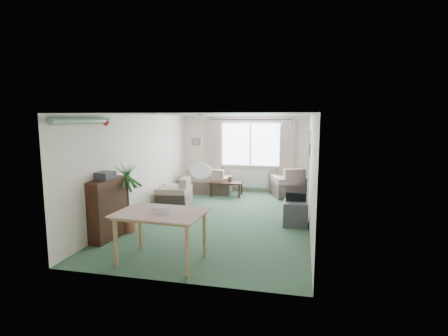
% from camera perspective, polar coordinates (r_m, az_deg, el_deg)
% --- Properties ---
extents(ground, '(6.50, 6.50, 0.00)m').
position_cam_1_polar(ground, '(8.24, -0.46, -8.24)').
color(ground, '#32543B').
extents(window, '(1.80, 0.03, 1.30)m').
position_cam_1_polar(window, '(11.07, 4.36, 3.89)').
color(window, white).
extents(curtain_rod, '(2.60, 0.03, 0.03)m').
position_cam_1_polar(curtain_rod, '(10.96, 4.34, 7.88)').
color(curtain_rod, black).
extents(curtain_left, '(0.45, 0.08, 2.00)m').
position_cam_1_polar(curtain_left, '(11.21, -1.56, 2.79)').
color(curtain_left, beige).
extents(curtain_right, '(0.45, 0.08, 2.00)m').
position_cam_1_polar(curtain_right, '(10.88, 10.28, 2.49)').
color(curtain_right, beige).
extents(radiator, '(1.20, 0.10, 0.55)m').
position_cam_1_polar(radiator, '(11.17, 4.27, -1.76)').
color(radiator, white).
extents(doorway, '(0.03, 0.95, 2.00)m').
position_cam_1_polar(doorway, '(9.98, 13.64, 0.32)').
color(doorway, black).
extents(pendant_lamp, '(0.36, 0.36, 0.36)m').
position_cam_1_polar(pendant_lamp, '(5.69, -3.80, -0.45)').
color(pendant_lamp, white).
extents(tinsel_garland, '(1.60, 1.60, 0.12)m').
position_cam_1_polar(tinsel_garland, '(6.55, -22.10, 7.14)').
color(tinsel_garland, '#196626').
extents(bauble_cluster_a, '(0.20, 0.20, 0.20)m').
position_cam_1_polar(bauble_cluster_a, '(8.60, 9.44, 7.36)').
color(bauble_cluster_a, silver).
extents(bauble_cluster_b, '(0.20, 0.20, 0.20)m').
position_cam_1_polar(bauble_cluster_b, '(7.39, 11.23, 7.18)').
color(bauble_cluster_b, silver).
extents(wall_picture_back, '(0.28, 0.03, 0.22)m').
position_cam_1_polar(wall_picture_back, '(11.46, -4.60, 4.29)').
color(wall_picture_back, brown).
extents(wall_picture_right, '(0.03, 0.24, 0.30)m').
position_cam_1_polar(wall_picture_right, '(8.93, 13.82, 2.95)').
color(wall_picture_right, brown).
extents(sofa, '(1.57, 0.89, 0.77)m').
position_cam_1_polar(sofa, '(11.01, -2.78, -1.98)').
color(sofa, beige).
rests_on(sofa, ground).
extents(armchair_corner, '(1.24, 1.21, 0.88)m').
position_cam_1_polar(armchair_corner, '(10.59, 10.74, -2.22)').
color(armchair_corner, beige).
rests_on(armchair_corner, ground).
extents(armchair_left, '(0.86, 0.91, 0.76)m').
position_cam_1_polar(armchair_left, '(9.41, -8.16, -3.86)').
color(armchair_left, beige).
rests_on(armchair_left, ground).
extents(coffee_table, '(0.96, 0.54, 0.43)m').
position_cam_1_polar(coffee_table, '(10.51, 0.39, -3.40)').
color(coffee_table, black).
rests_on(coffee_table, ground).
extents(photo_frame, '(0.12, 0.04, 0.16)m').
position_cam_1_polar(photo_frame, '(10.41, 0.93, -1.87)').
color(photo_frame, '#4D3C27').
rests_on(photo_frame, coffee_table).
extents(bookshelf, '(0.40, 0.98, 1.17)m').
position_cam_1_polar(bookshelf, '(7.16, -18.43, -6.33)').
color(bookshelf, black).
rests_on(bookshelf, ground).
extents(hifi_box, '(0.31, 0.37, 0.14)m').
position_cam_1_polar(hifi_box, '(7.04, -18.85, -1.15)').
color(hifi_box, '#36353A').
rests_on(hifi_box, bookshelf).
extents(houseplant, '(0.68, 0.68, 1.46)m').
position_cam_1_polar(houseplant, '(7.41, -15.45, -4.57)').
color(houseplant, '#1D542B').
rests_on(houseplant, ground).
extents(dining_table, '(1.35, 0.94, 0.81)m').
position_cam_1_polar(dining_table, '(5.87, -10.16, -11.10)').
color(dining_table, tan).
rests_on(dining_table, ground).
extents(gift_box, '(0.27, 0.21, 0.12)m').
position_cam_1_polar(gift_box, '(5.68, -10.22, -6.83)').
color(gift_box, silver).
rests_on(gift_box, dining_table).
extents(tv_cube, '(0.53, 0.59, 0.52)m').
position_cam_1_polar(tv_cube, '(7.85, 11.60, -7.25)').
color(tv_cube, '#3C3C41').
rests_on(tv_cube, ground).
extents(pet_bed, '(0.75, 0.75, 0.12)m').
position_cam_1_polar(pet_bed, '(9.86, 11.53, -5.27)').
color(pet_bed, '#214298').
rests_on(pet_bed, ground).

